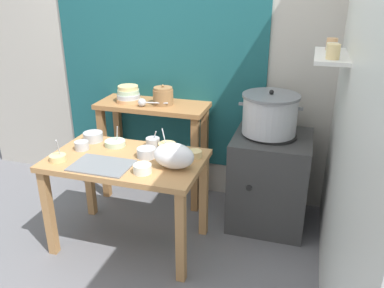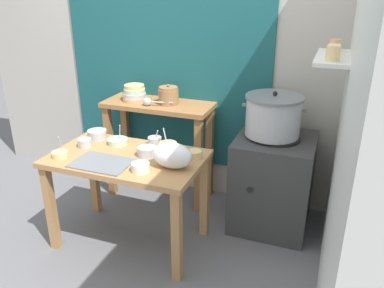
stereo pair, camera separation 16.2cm
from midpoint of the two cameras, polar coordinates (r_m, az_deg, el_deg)
ground_plane at (r=3.13m, az=-7.10°, el=-14.63°), size 9.00×9.00×0.00m
wall_back at (r=3.52m, az=1.47°, el=13.09°), size 4.40×0.12×2.60m
wall_right at (r=2.46m, az=24.34°, el=6.87°), size 0.30×3.20×2.60m
prep_table at (r=2.89m, az=-7.73°, el=-3.76°), size 1.10×0.66×0.72m
back_shelf_table at (r=3.52m, az=-3.51°, el=2.52°), size 0.96×0.40×0.90m
stove_block at (r=3.26m, az=12.95°, el=-5.40°), size 0.60×0.61×0.78m
steamer_pot at (r=3.07m, az=13.15°, el=4.02°), size 0.49×0.44×0.35m
clay_pot at (r=3.39m, az=-2.06°, el=7.00°), size 0.17×0.17×0.17m
bowl_stack_enamel at (r=3.51m, az=-6.98°, el=7.26°), size 0.21×0.21×0.14m
ladle at (r=3.36m, az=-4.97°, el=6.11°), size 0.25×0.08×0.07m
serving_tray at (r=2.76m, az=-11.29°, el=-2.72°), size 0.40×0.28×0.01m
plastic_bag at (r=2.62m, az=-1.12°, el=-1.68°), size 0.28×0.17×0.18m
prep_bowl_0 at (r=2.89m, az=-1.88°, el=-0.36°), size 0.13×0.13×0.17m
prep_bowl_1 at (r=2.82m, az=-4.94°, el=-1.06°), size 0.13×0.13×0.07m
prep_bowl_2 at (r=3.06m, az=-9.19°, el=0.41°), size 0.16×0.16×0.16m
prep_bowl_3 at (r=2.92m, az=-17.04°, el=-1.40°), size 0.12×0.12×0.17m
prep_bowl_4 at (r=3.19m, az=-12.15°, el=1.39°), size 0.15×0.15×0.07m
prep_bowl_5 at (r=2.79m, az=2.03°, el=-1.45°), size 0.10×0.10×0.05m
prep_bowl_6 at (r=3.05m, az=-13.78°, el=0.19°), size 0.10×0.10×0.06m
prep_bowl_7 at (r=2.60m, az=-5.69°, el=-3.34°), size 0.12×0.12×0.06m
prep_bowl_8 at (r=2.99m, az=-3.87°, el=0.43°), size 0.10×0.10×0.13m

